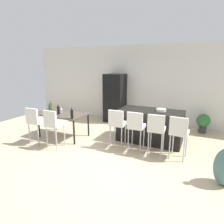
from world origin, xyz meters
The scene contains 18 objects.
ground_plane centered at (0.00, 0.00, 0.00)m, with size 10.00×10.00×0.00m, color #C6B28E.
back_wall centered at (0.00, 2.73, 1.45)m, with size 10.00×0.12×2.90m, color silver.
kitchen_island centered at (0.75, 0.85, 0.46)m, with size 1.80×0.89×0.92m, color black.
bar_chair_left centered at (0.07, 0.02, 0.70)m, with size 0.43×0.43×1.05m.
bar_chair_middle centered at (0.59, 0.02, 0.70)m, with size 0.41×0.41×1.05m.
bar_chair_right centered at (1.11, 0.02, 0.70)m, with size 0.43×0.43×1.05m.
bar_chair_far centered at (1.63, 0.02, 0.70)m, with size 0.43×0.43×1.05m.
dining_table centered at (-1.75, 0.05, 0.67)m, with size 1.44×0.86×0.74m.
dining_chair_near centered at (-2.07, -0.75, 0.70)m, with size 0.42×0.42×1.05m.
dining_chair_far centered at (-1.43, -0.75, 0.70)m, with size 0.40×0.40×1.05m.
wine_bottle_corner centered at (-2.19, -0.04, 0.86)m, with size 0.07×0.07×0.29m.
wine_bottle_far centered at (-1.15, -0.30, 0.86)m, with size 0.08×0.08×0.30m.
wine_bottle_left centered at (-1.82, -0.08, 0.86)m, with size 0.08×0.08×0.29m.
wine_bottle_near centered at (-2.36, 0.21, 0.86)m, with size 0.07×0.07×0.31m.
wine_glass_middle centered at (-1.88, 0.13, 0.86)m, with size 0.07×0.07×0.17m.
refrigerator centered at (-1.04, 2.29, 0.92)m, with size 0.72×0.68×1.84m, color black.
fruit_bowl centered at (1.03, 0.86, 0.96)m, with size 0.27×0.27×0.07m, color beige.
potted_plant centered at (2.13, 2.28, 0.37)m, with size 0.43×0.43×0.63m.
Camera 1 is at (2.06, -4.46, 2.20)m, focal length 31.05 mm.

